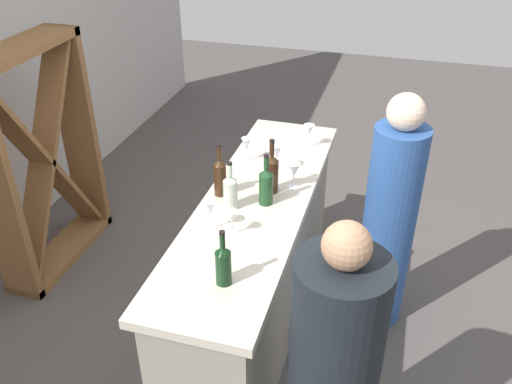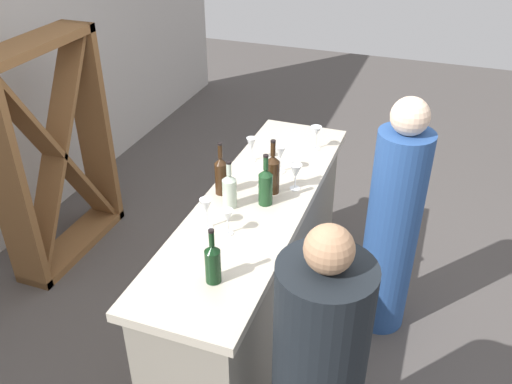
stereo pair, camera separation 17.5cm
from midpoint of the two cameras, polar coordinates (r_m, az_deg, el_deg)
The scene contains 16 objects.
ground_plane at distance 3.68m, azimuth 1.41°, elevation -14.06°, with size 12.00×12.00×0.00m, color #4C4744.
bar_counter at distance 3.34m, azimuth 1.52°, elevation -8.01°, with size 2.11×0.58×1.00m.
wine_rack at distance 4.12m, azimuth -19.15°, elevation 3.70°, with size 1.01×0.28×1.64m.
wine_bottle_leftmost_dark_green at distance 2.43m, azimuth -2.47°, elevation -7.38°, with size 0.07×0.07×0.28m.
wine_bottle_second_left_clear_pale at distance 2.93m, azimuth -1.09°, elevation 0.20°, with size 0.08×0.08×0.28m.
wine_bottle_center_olive_green at distance 2.95m, azimuth 2.70°, elevation 0.66°, with size 0.08×0.08×0.30m.
wine_bottle_second_right_amber_brown at distance 3.05m, azimuth -2.01°, elevation 1.85°, with size 0.07×0.07×0.32m.
wine_bottle_rightmost_amber_brown at distance 3.05m, azimuth 3.39°, elevation 1.98°, with size 0.08×0.08×0.33m.
wine_glass_near_left at distance 3.10m, azimuth 5.78°, elevation 2.06°, with size 0.07×0.07×0.16m.
wine_glass_near_center at distance 3.57m, azimuth 7.71°, elevation 6.17°, with size 0.07×0.07×0.16m.
wine_glass_near_right at distance 3.27m, azimuth 4.09°, elevation 3.99°, with size 0.07×0.07×0.17m.
wine_glass_far_left at distance 2.72m, azimuth -1.17°, elevation -2.64°, with size 0.06×0.06×0.14m.
wine_glass_far_center at distance 2.76m, azimuth -3.45°, elevation -1.67°, with size 0.06×0.06×0.17m.
wine_glass_far_right at distance 3.39m, azimuth 0.99°, elevation 4.90°, with size 0.06×0.06×0.16m.
person_left_guest at distance 3.39m, azimuth 15.50°, elevation -3.70°, with size 0.39×0.39×1.57m.
person_center_guest at distance 2.52m, azimuth 8.53°, elevation -19.17°, with size 0.47×0.47×1.51m.
Camera 2 is at (-2.41, -0.88, 2.63)m, focal length 38.24 mm.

